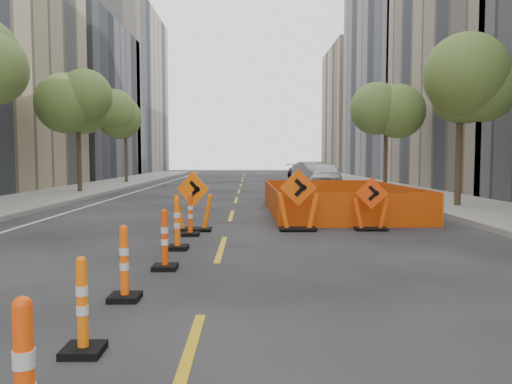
{
  "coord_description": "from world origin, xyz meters",
  "views": [
    {
      "loc": [
        0.6,
        -6.51,
        1.94
      ],
      "look_at": [
        0.76,
        5.57,
        1.1
      ],
      "focal_mm": 35.0,
      "sensor_mm": 36.0,
      "label": 1
    }
  ],
  "objects_px": {
    "channelizer_4": "(165,239)",
    "chevron_sign_right": "(371,204)",
    "channelizer_3": "(124,263)",
    "chevron_sign_left": "(193,201)",
    "chevron_sign_center": "(298,200)",
    "channelizer_5": "(177,223)",
    "parked_car_near": "(327,176)",
    "channelizer_2": "(82,305)",
    "channelizer_6": "(190,214)",
    "parked_car_mid": "(313,173)",
    "parked_car_far": "(305,172)"
  },
  "relations": [
    {
      "from": "chevron_sign_right",
      "to": "parked_car_near",
      "type": "relative_size",
      "value": 0.3
    },
    {
      "from": "chevron_sign_left",
      "to": "parked_car_mid",
      "type": "height_order",
      "value": "parked_car_mid"
    },
    {
      "from": "channelizer_3",
      "to": "channelizer_6",
      "type": "distance_m",
      "value": 5.59
    },
    {
      "from": "channelizer_4",
      "to": "chevron_sign_left",
      "type": "bearing_deg",
      "value": 90.2
    },
    {
      "from": "parked_car_mid",
      "to": "chevron_sign_left",
      "type": "bearing_deg",
      "value": -118.68
    },
    {
      "from": "channelizer_6",
      "to": "chevron_sign_left",
      "type": "height_order",
      "value": "chevron_sign_left"
    },
    {
      "from": "channelizer_6",
      "to": "chevron_sign_center",
      "type": "height_order",
      "value": "chevron_sign_center"
    },
    {
      "from": "channelizer_3",
      "to": "chevron_sign_center",
      "type": "relative_size",
      "value": 0.63
    },
    {
      "from": "parked_car_near",
      "to": "chevron_sign_center",
      "type": "bearing_deg",
      "value": -91.59
    },
    {
      "from": "channelizer_3",
      "to": "channelizer_6",
      "type": "relative_size",
      "value": 0.96
    },
    {
      "from": "channelizer_3",
      "to": "parked_car_near",
      "type": "bearing_deg",
      "value": 74.8
    },
    {
      "from": "channelizer_5",
      "to": "parked_car_far",
      "type": "height_order",
      "value": "parked_car_far"
    },
    {
      "from": "chevron_sign_center",
      "to": "channelizer_6",
      "type": "bearing_deg",
      "value": -168.64
    },
    {
      "from": "channelizer_4",
      "to": "parked_car_far",
      "type": "distance_m",
      "value": 34.2
    },
    {
      "from": "channelizer_4",
      "to": "channelizer_5",
      "type": "bearing_deg",
      "value": 91.59
    },
    {
      "from": "channelizer_3",
      "to": "chevron_sign_center",
      "type": "distance_m",
      "value": 7.07
    },
    {
      "from": "parked_car_near",
      "to": "channelizer_2",
      "type": "bearing_deg",
      "value": -94.36
    },
    {
      "from": "channelizer_4",
      "to": "parked_car_near",
      "type": "xyz_separation_m",
      "value": [
        6.16,
        21.67,
        0.29
      ]
    },
    {
      "from": "channelizer_2",
      "to": "parked_car_far",
      "type": "bearing_deg",
      "value": 80.35
    },
    {
      "from": "channelizer_2",
      "to": "parked_car_mid",
      "type": "distance_m",
      "value": 32.53
    },
    {
      "from": "channelizer_2",
      "to": "channelizer_6",
      "type": "bearing_deg",
      "value": 88.58
    },
    {
      "from": "channelizer_6",
      "to": "channelizer_4",
      "type": "bearing_deg",
      "value": -90.08
    },
    {
      "from": "channelizer_3",
      "to": "chevron_sign_left",
      "type": "relative_size",
      "value": 0.65
    },
    {
      "from": "channelizer_5",
      "to": "parked_car_near",
      "type": "xyz_separation_m",
      "value": [
        6.21,
        19.81,
        0.25
      ]
    },
    {
      "from": "chevron_sign_right",
      "to": "parked_car_mid",
      "type": "relative_size",
      "value": 0.29
    },
    {
      "from": "chevron_sign_left",
      "to": "channelizer_2",
      "type": "bearing_deg",
      "value": -67.18
    },
    {
      "from": "channelizer_3",
      "to": "chevron_sign_left",
      "type": "bearing_deg",
      "value": 88.06
    },
    {
      "from": "channelizer_4",
      "to": "parked_car_far",
      "type": "xyz_separation_m",
      "value": [
        6.17,
        33.64,
        0.17
      ]
    },
    {
      "from": "parked_car_mid",
      "to": "parked_car_near",
      "type": "bearing_deg",
      "value": -104.15
    },
    {
      "from": "channelizer_4",
      "to": "chevron_sign_left",
      "type": "height_order",
      "value": "chevron_sign_left"
    },
    {
      "from": "chevron_sign_center",
      "to": "chevron_sign_right",
      "type": "distance_m",
      "value": 1.95
    },
    {
      "from": "channelizer_6",
      "to": "parked_car_mid",
      "type": "distance_m",
      "value": 25.23
    },
    {
      "from": "channelizer_5",
      "to": "channelizer_4",
      "type": "bearing_deg",
      "value": -88.41
    },
    {
      "from": "channelizer_5",
      "to": "channelizer_2",
      "type": "bearing_deg",
      "value": -91.31
    },
    {
      "from": "channelizer_5",
      "to": "parked_car_mid",
      "type": "xyz_separation_m",
      "value": [
        6.23,
        26.32,
        0.25
      ]
    },
    {
      "from": "channelizer_4",
      "to": "chevron_sign_right",
      "type": "relative_size",
      "value": 0.75
    },
    {
      "from": "channelizer_2",
      "to": "parked_car_mid",
      "type": "height_order",
      "value": "parked_car_mid"
    },
    {
      "from": "parked_car_far",
      "to": "channelizer_5",
      "type": "bearing_deg",
      "value": -114.79
    },
    {
      "from": "channelizer_2",
      "to": "channelizer_6",
      "type": "xyz_separation_m",
      "value": [
        0.18,
        7.44,
        0.05
      ]
    },
    {
      "from": "channelizer_4",
      "to": "chevron_sign_left",
      "type": "relative_size",
      "value": 0.67
    },
    {
      "from": "channelizer_3",
      "to": "parked_car_mid",
      "type": "bearing_deg",
      "value": 77.95
    },
    {
      "from": "channelizer_4",
      "to": "chevron_sign_right",
      "type": "bearing_deg",
      "value": 44.28
    },
    {
      "from": "channelizer_2",
      "to": "parked_car_mid",
      "type": "bearing_deg",
      "value": 78.73
    },
    {
      "from": "channelizer_5",
      "to": "chevron_sign_right",
      "type": "xyz_separation_m",
      "value": [
        4.75,
        2.72,
        0.15
      ]
    },
    {
      "from": "channelizer_2",
      "to": "chevron_sign_left",
      "type": "height_order",
      "value": "chevron_sign_left"
    },
    {
      "from": "parked_car_near",
      "to": "chevron_sign_left",
      "type": "bearing_deg",
      "value": -100.17
    },
    {
      "from": "channelizer_4",
      "to": "parked_car_mid",
      "type": "relative_size",
      "value": 0.22
    },
    {
      "from": "channelizer_3",
      "to": "parked_car_near",
      "type": "distance_m",
      "value": 24.39
    },
    {
      "from": "channelizer_4",
      "to": "parked_car_mid",
      "type": "height_order",
      "value": "parked_car_mid"
    },
    {
      "from": "channelizer_3",
      "to": "channelizer_4",
      "type": "bearing_deg",
      "value": 82.87
    }
  ]
}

